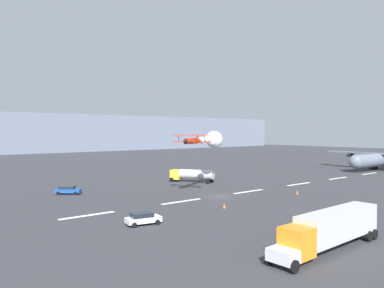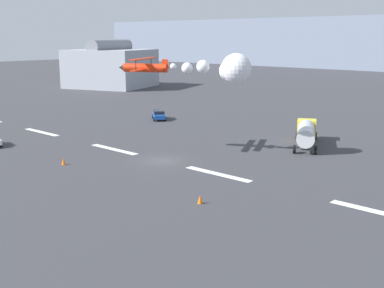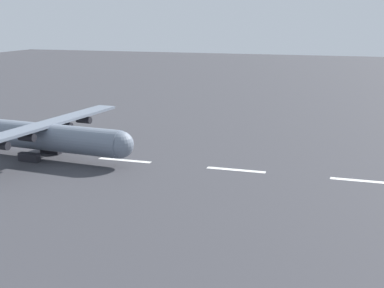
{
  "view_description": "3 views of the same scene",
  "coord_description": "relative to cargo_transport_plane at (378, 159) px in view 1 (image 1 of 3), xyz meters",
  "views": [
    {
      "loc": [
        -45.55,
        -48.55,
        11.48
      ],
      "look_at": [
        -4.32,
        1.94,
        9.35
      ],
      "focal_mm": 35.07,
      "sensor_mm": 36.0,
      "label": 1
    },
    {
      "loc": [
        37.94,
        -36.66,
        13.41
      ],
      "look_at": [
        7.03,
        -2.61,
        3.33
      ],
      "focal_mm": 46.04,
      "sensor_mm": 36.0,
      "label": 2
    },
    {
      "loc": [
        25.08,
        68.37,
        20.18
      ],
      "look_at": [
        46.89,
        0.0,
        3.12
      ],
      "focal_mm": 50.83,
      "sensor_mm": 36.0,
      "label": 3
    }
  ],
  "objects": [
    {
      "name": "stunt_biplane_red",
      "position": [
        -63.45,
        3.56,
        6.53
      ],
      "size": [
        14.32,
        9.76,
        3.36
      ],
      "color": "red"
    },
    {
      "name": "runway_stripe_6",
      "position": [
        -42.89,
        -2.41,
        -3.34
      ],
      "size": [
        8.0,
        0.9,
        0.01
      ],
      "primitive_type": "cube",
      "color": "white",
      "rests_on": "ground"
    },
    {
      "name": "semi_truck_orange",
      "position": [
        -79.58,
        -31.52,
        -1.2
      ],
      "size": [
        15.98,
        3.26,
        3.7
      ],
      "color": "silver",
      "rests_on": "ground"
    },
    {
      "name": "followme_car_yellow",
      "position": [
        -88.54,
        -11.59,
        -2.53
      ],
      "size": [
        4.56,
        2.64,
        1.52
      ],
      "color": "white",
      "rests_on": "ground"
    },
    {
      "name": "ground_plane",
      "position": [
        -67.31,
        -2.41,
        -3.34
      ],
      "size": [
        440.0,
        440.0,
        0.0
      ],
      "primitive_type": "plane",
      "color": "#38383D",
      "rests_on": "ground"
    },
    {
      "name": "runway_stripe_4",
      "position": [
        -75.45,
        -2.41,
        -3.34
      ],
      "size": [
        8.0,
        0.9,
        0.01
      ],
      "primitive_type": "cube",
      "color": "white",
      "rests_on": "ground"
    },
    {
      "name": "mountain_ridge_distant",
      "position": [
        -67.31,
        159.93,
        7.41
      ],
      "size": [
        396.0,
        16.0,
        21.5
      ],
      "primitive_type": "cube",
      "color": "slate",
      "rests_on": "ground"
    },
    {
      "name": "fuel_tanker_truck",
      "position": [
        -59.21,
        14.96,
        -1.59
      ],
      "size": [
        7.09,
        10.06,
        2.9
      ],
      "color": "yellow",
      "rests_on": "ground"
    },
    {
      "name": "airport_staff_sedan",
      "position": [
        -87.19,
        16.5,
        -2.53
      ],
      "size": [
        4.6,
        4.21,
        1.52
      ],
      "color": "#194CA5",
      "rests_on": "ground"
    },
    {
      "name": "traffic_cone_far",
      "position": [
        -54.66,
        -10.21,
        -2.97
      ],
      "size": [
        0.44,
        0.44,
        0.75
      ],
      "primitive_type": "cone",
      "color": "orange",
      "rests_on": "ground"
    },
    {
      "name": "runway_stripe_5",
      "position": [
        -59.17,
        -2.41,
        -3.34
      ],
      "size": [
        8.0,
        0.9,
        0.01
      ],
      "primitive_type": "cube",
      "color": "white",
      "rests_on": "ground"
    },
    {
      "name": "runway_stripe_3",
      "position": [
        -91.73,
        -2.41,
        -3.34
      ],
      "size": [
        8.0,
        0.9,
        0.01
      ],
      "primitive_type": "cube",
      "color": "white",
      "rests_on": "ground"
    },
    {
      "name": "traffic_cone_near",
      "position": [
        -73.68,
        -10.66,
        -2.97
      ],
      "size": [
        0.44,
        0.44,
        0.75
      ],
      "primitive_type": "cone",
      "color": "orange",
      "rests_on": "ground"
    },
    {
      "name": "runway_stripe_8",
      "position": [
        -10.33,
        -2.41,
        -3.34
      ],
      "size": [
        8.0,
        0.9,
        0.01
      ],
      "primitive_type": "cube",
      "color": "white",
      "rests_on": "ground"
    },
    {
      "name": "cargo_transport_plane",
      "position": [
        0.0,
        0.0,
        0.0
      ],
      "size": [
        26.78,
        34.32,
        11.11
      ],
      "color": "slate",
      "rests_on": "ground"
    },
    {
      "name": "runway_stripe_7",
      "position": [
        -26.61,
        -2.41,
        -3.34
      ],
      "size": [
        8.0,
        0.9,
        0.01
      ],
      "primitive_type": "cube",
      "color": "white",
      "rests_on": "ground"
    }
  ]
}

